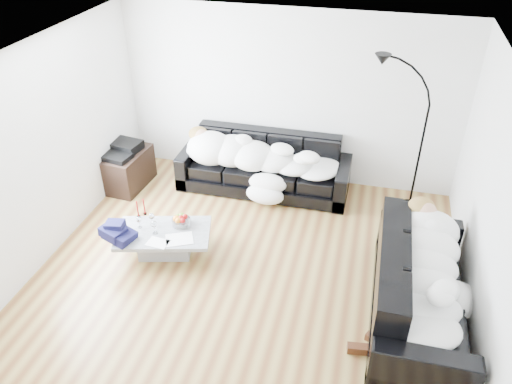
% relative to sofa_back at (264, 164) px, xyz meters
% --- Properties ---
extents(ground, '(5.00, 5.00, 0.00)m').
position_rel_sofa_back_xyz_m(ground, '(0.25, -1.78, -0.42)').
color(ground, brown).
rests_on(ground, ground).
extents(wall_back, '(5.00, 0.02, 2.60)m').
position_rel_sofa_back_xyz_m(wall_back, '(0.25, 0.47, 0.88)').
color(wall_back, silver).
rests_on(wall_back, ground).
extents(wall_left, '(0.02, 4.50, 2.60)m').
position_rel_sofa_back_xyz_m(wall_left, '(-2.25, -1.78, 0.88)').
color(wall_left, silver).
rests_on(wall_left, ground).
extents(wall_right, '(0.02, 4.50, 2.60)m').
position_rel_sofa_back_xyz_m(wall_right, '(2.75, -1.78, 0.88)').
color(wall_right, silver).
rests_on(wall_right, ground).
extents(ceiling, '(5.00, 5.00, 0.00)m').
position_rel_sofa_back_xyz_m(ceiling, '(0.25, -1.78, 2.18)').
color(ceiling, white).
rests_on(ceiling, ground).
extents(sofa_back, '(2.54, 0.88, 0.83)m').
position_rel_sofa_back_xyz_m(sofa_back, '(0.00, 0.00, 0.00)').
color(sofa_back, black).
rests_on(sofa_back, ground).
extents(sofa_right, '(0.96, 2.24, 0.91)m').
position_rel_sofa_back_xyz_m(sofa_right, '(2.22, -2.13, 0.04)').
color(sofa_right, black).
rests_on(sofa_right, ground).
extents(sleeper_back, '(2.15, 0.74, 0.43)m').
position_rel_sofa_back_xyz_m(sleeper_back, '(0.00, -0.05, 0.22)').
color(sleeper_back, white).
rests_on(sleeper_back, sofa_back).
extents(sleeper_right, '(0.81, 1.92, 0.47)m').
position_rel_sofa_back_xyz_m(sleeper_right, '(2.22, -2.13, 0.24)').
color(sleeper_right, white).
rests_on(sleeper_right, sofa_right).
extents(teal_cushion, '(0.42, 0.38, 0.20)m').
position_rel_sofa_back_xyz_m(teal_cushion, '(2.16, -1.44, 0.30)').
color(teal_cushion, '#0A4647').
rests_on(teal_cushion, sofa_right).
extents(coffee_table, '(1.28, 0.94, 0.34)m').
position_rel_sofa_back_xyz_m(coffee_table, '(-0.85, -1.80, -0.25)').
color(coffee_table, '#939699').
rests_on(coffee_table, ground).
extents(fruit_bowl, '(0.24, 0.24, 0.14)m').
position_rel_sofa_back_xyz_m(fruit_bowl, '(-0.69, -1.61, -0.01)').
color(fruit_bowl, white).
rests_on(fruit_bowl, coffee_table).
extents(wine_glass_a, '(0.08, 0.08, 0.17)m').
position_rel_sofa_back_xyz_m(wine_glass_a, '(-1.05, -1.70, 0.00)').
color(wine_glass_a, white).
rests_on(wine_glass_a, coffee_table).
extents(wine_glass_b, '(0.08, 0.08, 0.16)m').
position_rel_sofa_back_xyz_m(wine_glass_b, '(-1.18, -1.79, -0.00)').
color(wine_glass_b, white).
rests_on(wine_glass_b, coffee_table).
extents(wine_glass_c, '(0.10, 0.10, 0.18)m').
position_rel_sofa_back_xyz_m(wine_glass_c, '(-0.94, -1.86, 0.01)').
color(wine_glass_c, white).
rests_on(wine_glass_c, coffee_table).
extents(candle_left, '(0.05, 0.05, 0.25)m').
position_rel_sofa_back_xyz_m(candle_left, '(-1.28, -1.60, 0.04)').
color(candle_left, maroon).
rests_on(candle_left, coffee_table).
extents(candle_right, '(0.04, 0.04, 0.23)m').
position_rel_sofa_back_xyz_m(candle_right, '(-1.23, -1.52, 0.04)').
color(candle_right, maroon).
rests_on(candle_right, coffee_table).
extents(newspaper_a, '(0.40, 0.37, 0.01)m').
position_rel_sofa_back_xyz_m(newspaper_a, '(-0.60, -1.90, -0.07)').
color(newspaper_a, silver).
rests_on(newspaper_a, coffee_table).
extents(newspaper_b, '(0.27, 0.21, 0.01)m').
position_rel_sofa_back_xyz_m(newspaper_b, '(-0.83, -2.03, -0.07)').
color(newspaper_b, silver).
rests_on(newspaper_b, coffee_table).
extents(navy_jacket, '(0.37, 0.31, 0.18)m').
position_rel_sofa_back_xyz_m(navy_jacket, '(-1.33, -2.08, 0.09)').
color(navy_jacket, black).
rests_on(navy_jacket, coffee_table).
extents(shoes, '(0.45, 0.34, 0.10)m').
position_rel_sofa_back_xyz_m(shoes, '(1.75, -2.70, -0.37)').
color(shoes, '#472311').
rests_on(shoes, ground).
extents(av_cabinet, '(0.63, 0.86, 0.56)m').
position_rel_sofa_back_xyz_m(av_cabinet, '(-2.06, -0.43, -0.13)').
color(av_cabinet, black).
rests_on(av_cabinet, ground).
extents(stereo, '(0.49, 0.41, 0.13)m').
position_rel_sofa_back_xyz_m(stereo, '(-2.06, -0.43, 0.21)').
color(stereo, black).
rests_on(stereo, av_cabinet).
extents(floor_lamp, '(0.75, 0.45, 1.94)m').
position_rel_sofa_back_xyz_m(floor_lamp, '(2.17, 0.05, 0.55)').
color(floor_lamp, black).
rests_on(floor_lamp, ground).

